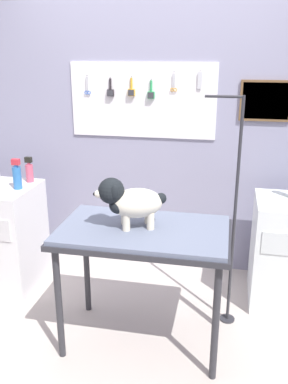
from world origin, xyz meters
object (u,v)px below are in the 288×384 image
(grooming_table, at_px, (143,240))
(dog, at_px, (129,201))
(grooming_arm, at_px, (233,225))
(shampoo_bottle, at_px, (29,171))

(grooming_table, xyz_separation_m, dog, (-0.09, -0.00, 0.26))
(grooming_table, height_order, grooming_arm, grooming_arm)
(grooming_arm, relative_size, shampoo_bottle, 7.77)
(grooming_table, bearing_deg, dog, -177.25)
(dog, bearing_deg, shampoo_bottle, 145.85)
(grooming_table, relative_size, dog, 2.46)
(dog, height_order, shampoo_bottle, dog)
(grooming_arm, distance_m, shampoo_bottle, 1.70)
(dog, bearing_deg, grooming_arm, 28.41)
(dog, xyz_separation_m, shampoo_bottle, (-1.01, 0.69, -0.06))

